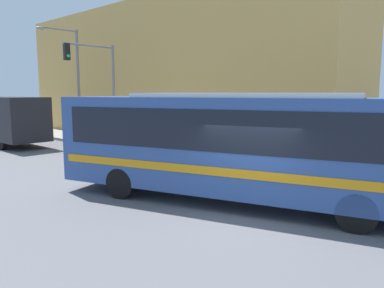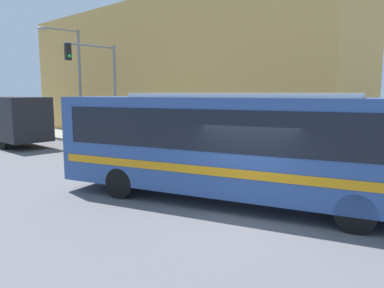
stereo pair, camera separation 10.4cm
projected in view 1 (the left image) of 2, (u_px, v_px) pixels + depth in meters
The scene contains 11 objects.
ground_plane at pixel (253, 217), 10.22m from camera, with size 120.00×120.00×0.00m, color slate.
sidewalk at pixel (74, 137), 28.08m from camera, with size 3.24×70.00×0.18m.
building_facade at pixel (165, 74), 27.32m from camera, with size 6.00×27.60×9.49m.
city_bus at pixel (243, 141), 11.25m from camera, with size 5.95×12.09×3.36m.
delivery_truck at pixel (6, 119), 24.12m from camera, with size 2.43×8.25×3.09m.
fire_hydrant at pixel (215, 153), 17.53m from camera, with size 0.21×0.29×0.77m.
traffic_light_pole at pixel (99, 78), 21.79m from camera, with size 3.28×0.35×5.98m.
parking_meter at pixel (163, 137), 19.86m from camera, with size 0.14×0.14×1.23m.
street_lamp at pixel (73, 75), 25.08m from camera, with size 2.88×0.28×7.33m.
pedestrian_near_corner at pixel (183, 134), 21.00m from camera, with size 0.34×0.34×1.68m.
pedestrian_mid_block at pixel (224, 137), 19.12m from camera, with size 0.34×0.34×1.83m.
Camera 1 is at (-8.39, -5.43, 3.38)m, focal length 35.00 mm.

